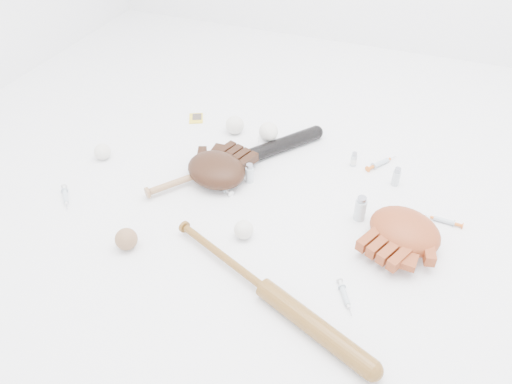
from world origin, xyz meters
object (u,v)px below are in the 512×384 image
(glove_dark, at_px, (216,169))
(pedestal, at_px, (268,144))
(bat_wood, at_px, (265,288))
(bat_dark, at_px, (238,160))

(glove_dark, relative_size, pedestal, 3.49)
(bat_wood, relative_size, pedestal, 9.98)
(pedestal, bearing_deg, bat_dark, -113.24)
(bat_wood, bearing_deg, bat_dark, 143.08)
(glove_dark, bearing_deg, bat_wood, -33.24)
(bat_wood, xyz_separation_m, glove_dark, (-0.36, 0.44, 0.02))
(bat_dark, height_order, bat_wood, same)
(bat_wood, distance_m, pedestal, 0.75)
(bat_dark, xyz_separation_m, bat_wood, (0.32, -0.55, -0.00))
(glove_dark, distance_m, pedestal, 0.29)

